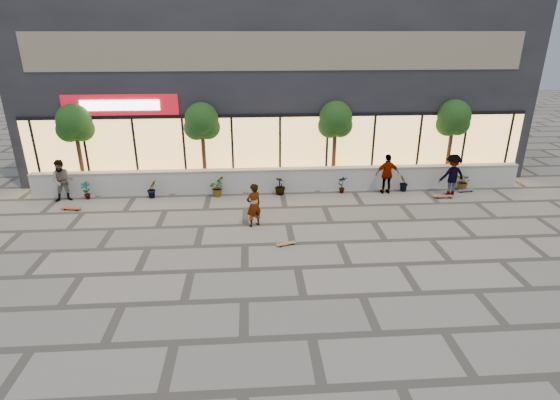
{
  "coord_description": "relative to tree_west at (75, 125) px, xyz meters",
  "views": [
    {
      "loc": [
        -1.34,
        -11.75,
        6.91
      ],
      "look_at": [
        -0.37,
        2.46,
        1.3
      ],
      "focal_mm": 28.0,
      "sensor_mm": 36.0,
      "label": 1
    }
  ],
  "objects": [
    {
      "name": "planter_wall",
      "position": [
        9.0,
        -0.7,
        -2.46
      ],
      "size": [
        22.0,
        0.42,
        1.04
      ],
      "color": "beige",
      "rests_on": "ground"
    },
    {
      "name": "ground",
      "position": [
        9.0,
        -7.7,
        -2.99
      ],
      "size": [
        80.0,
        80.0,
        0.0
      ],
      "primitive_type": "plane",
      "color": "gray",
      "rests_on": "ground"
    },
    {
      "name": "retail_building",
      "position": [
        9.0,
        4.79,
        1.26
      ],
      "size": [
        24.0,
        9.17,
        8.5
      ],
      "color": "black",
      "rests_on": "ground"
    },
    {
      "name": "tree_mideast",
      "position": [
        11.5,
        0.0,
        0.0
      ],
      "size": [
        1.6,
        1.5,
        3.92
      ],
      "color": "#4E2A1B",
      "rests_on": "ground"
    },
    {
      "name": "skateboard_center",
      "position": [
        8.77,
        -6.18,
        -2.92
      ],
      "size": [
        0.71,
        0.38,
        0.08
      ],
      "rotation": [
        0.0,
        0.0,
        0.31
      ],
      "color": "olive",
      "rests_on": "ground"
    },
    {
      "name": "skater_left",
      "position": [
        -0.33,
        -1.4,
        -2.08
      ],
      "size": [
        1.02,
        0.88,
        1.82
      ],
      "primitive_type": "imported",
      "rotation": [
        0.0,
        0.0,
        0.24
      ],
      "color": "tan",
      "rests_on": "ground"
    },
    {
      "name": "skater_right_far",
      "position": [
        16.43,
        -1.8,
        -2.06
      ],
      "size": [
        1.29,
        0.88,
        1.85
      ],
      "primitive_type": "imported",
      "rotation": [
        0.0,
        0.0,
        3.31
      ],
      "color": "maroon",
      "rests_on": "ground"
    },
    {
      "name": "skater_right_near",
      "position": [
        13.66,
        -1.4,
        -2.09
      ],
      "size": [
        1.07,
        0.47,
        1.8
      ],
      "primitive_type": "imported",
      "rotation": [
        0.0,
        0.0,
        3.17
      ],
      "color": "silver",
      "rests_on": "ground"
    },
    {
      "name": "shrub_f",
      "position": [
        14.5,
        -1.25,
        -2.58
      ],
      "size": [
        0.55,
        0.57,
        0.81
      ],
      "primitive_type": "imported",
      "rotation": [
        0.0,
        0.0,
        4.1
      ],
      "color": "black",
      "rests_on": "ground"
    },
    {
      "name": "tree_midwest",
      "position": [
        5.5,
        0.0,
        0.0
      ],
      "size": [
        1.6,
        1.5,
        3.92
      ],
      "color": "#4E2A1B",
      "rests_on": "ground"
    },
    {
      "name": "skateboard_left",
      "position": [
        0.27,
        -2.47,
        -2.9
      ],
      "size": [
        0.86,
        0.37,
        0.1
      ],
      "rotation": [
        0.0,
        0.0,
        -0.19
      ],
      "color": "#B74622",
      "rests_on": "ground"
    },
    {
      "name": "shrub_g",
      "position": [
        17.3,
        -1.25,
        -2.58
      ],
      "size": [
        0.77,
        0.84,
        0.81
      ],
      "primitive_type": "imported",
      "rotation": [
        0.0,
        0.0,
        4.92
      ],
      "color": "black",
      "rests_on": "ground"
    },
    {
      "name": "tree_east",
      "position": [
        17.0,
        0.0,
        0.0
      ],
      "size": [
        1.6,
        1.5,
        3.92
      ],
      "color": "#4E2A1B",
      "rests_on": "ground"
    },
    {
      "name": "tree_west",
      "position": [
        0.0,
        0.0,
        0.0
      ],
      "size": [
        1.6,
        1.5,
        3.92
      ],
      "color": "#4E2A1B",
      "rests_on": "ground"
    },
    {
      "name": "shrub_a",
      "position": [
        0.5,
        -1.25,
        -2.58
      ],
      "size": [
        0.43,
        0.29,
        0.81
      ],
      "primitive_type": "imported",
      "color": "black",
      "rests_on": "ground"
    },
    {
      "name": "shrub_d",
      "position": [
        8.9,
        -1.25,
        -2.58
      ],
      "size": [
        0.64,
        0.64,
        0.81
      ],
      "primitive_type": "imported",
      "rotation": [
        0.0,
        0.0,
        2.46
      ],
      "color": "black",
      "rests_on": "ground"
    },
    {
      "name": "skater_center",
      "position": [
        7.7,
        -4.52,
        -2.15
      ],
      "size": [
        0.73,
        0.66,
        1.67
      ],
      "primitive_type": "imported",
      "rotation": [
        0.0,
        0.0,
        3.68
      ],
      "color": "white",
      "rests_on": "ground"
    },
    {
      "name": "shrub_b",
      "position": [
        3.3,
        -1.25,
        -2.58
      ],
      "size": [
        0.57,
        0.57,
        0.81
      ],
      "primitive_type": "imported",
      "rotation": [
        0.0,
        0.0,
        0.82
      ],
      "color": "black",
      "rests_on": "ground"
    },
    {
      "name": "skateboard_right_near",
      "position": [
        16.0,
        -2.2,
        -2.9
      ],
      "size": [
        0.87,
        0.23,
        0.11
      ],
      "rotation": [
        0.0,
        0.0,
        0.0
      ],
      "color": "brown",
      "rests_on": "ground"
    },
    {
      "name": "skateboard_right_far",
      "position": [
        17.34,
        -1.5,
        -2.91
      ],
      "size": [
        0.81,
        0.33,
        0.09
      ],
      "rotation": [
        0.0,
        0.0,
        0.17
      ],
      "color": "#534A88",
      "rests_on": "ground"
    },
    {
      "name": "shrub_e",
      "position": [
        11.7,
        -1.25,
        -2.58
      ],
      "size": [
        0.46,
        0.35,
        0.81
      ],
      "primitive_type": "imported",
      "rotation": [
        0.0,
        0.0,
        3.28
      ],
      "color": "black",
      "rests_on": "ground"
    },
    {
      "name": "shrub_c",
      "position": [
        6.1,
        -1.25,
        -2.58
      ],
      "size": [
        0.68,
        0.77,
        0.81
      ],
      "primitive_type": "imported",
      "rotation": [
        0.0,
        0.0,
        1.64
      ],
      "color": "black",
      "rests_on": "ground"
    }
  ]
}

